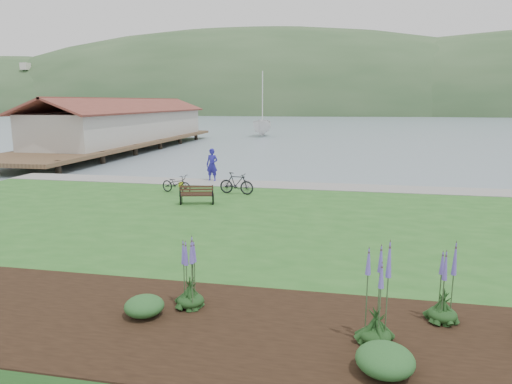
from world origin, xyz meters
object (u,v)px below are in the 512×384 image
Objects in this scene: park_bench at (197,194)px; sailboat at (262,136)px; bicycle_a at (176,184)px; person at (212,162)px.

sailboat is (-5.57, 46.68, -0.87)m from park_bench.
bicycle_a is at bearing 115.92° from park_bench.
person is 40.77m from sailboat.
sailboat is (-3.67, 44.32, -0.88)m from bicycle_a.
sailboat is at bearing 22.16° from bicycle_a.
bicycle_a reaches higher than park_bench.
sailboat reaches higher than bicycle_a.
bicycle_a is 44.48m from sailboat.
park_bench is 6.32m from person.
bicycle_a is at bearing -94.14° from person.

